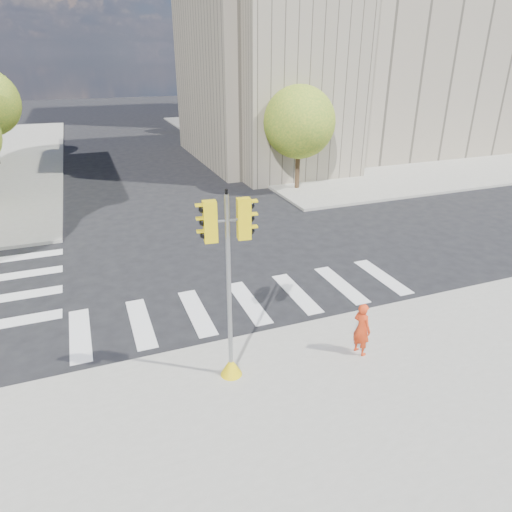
{
  "coord_description": "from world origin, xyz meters",
  "views": [
    {
      "loc": [
        -4.71,
        -14.67,
        7.75
      ],
      "look_at": [
        -0.16,
        -2.87,
        2.1
      ],
      "focal_mm": 32.0,
      "sensor_mm": 36.0,
      "label": 1
    }
  ],
  "objects_px": {
    "lamp_far": "(218,91)",
    "photographer": "(362,329)",
    "traffic_signal": "(229,303)",
    "lamp_near": "(280,106)"
  },
  "relations": [
    {
      "from": "lamp_far",
      "to": "photographer",
      "type": "xyz_separation_m",
      "value": [
        -6.27,
        -33.95,
        -3.66
      ]
    },
    {
      "from": "traffic_signal",
      "to": "photographer",
      "type": "bearing_deg",
      "value": 0.56
    },
    {
      "from": "photographer",
      "to": "traffic_signal",
      "type": "bearing_deg",
      "value": 69.56
    },
    {
      "from": "lamp_near",
      "to": "lamp_far",
      "type": "xyz_separation_m",
      "value": [
        0.0,
        14.0,
        0.0
      ]
    },
    {
      "from": "lamp_far",
      "to": "traffic_signal",
      "type": "distance_m",
      "value": 35.06
    },
    {
      "from": "lamp_far",
      "to": "traffic_signal",
      "type": "xyz_separation_m",
      "value": [
        -9.88,
        -33.56,
        -2.33
      ]
    },
    {
      "from": "photographer",
      "to": "lamp_far",
      "type": "bearing_deg",
      "value": -24.8
    },
    {
      "from": "traffic_signal",
      "to": "photographer",
      "type": "xyz_separation_m",
      "value": [
        3.61,
        -0.39,
        -1.33
      ]
    },
    {
      "from": "lamp_near",
      "to": "lamp_far",
      "type": "relative_size",
      "value": 1.0
    },
    {
      "from": "traffic_signal",
      "to": "photographer",
      "type": "relative_size",
      "value": 3.2
    }
  ]
}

